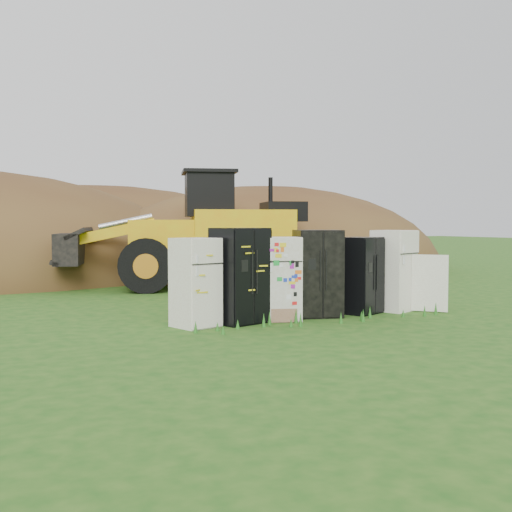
{
  "coord_description": "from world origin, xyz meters",
  "views": [
    {
      "loc": [
        -6.89,
        -11.2,
        1.96
      ],
      "look_at": [
        -0.11,
        2.0,
        1.18
      ],
      "focal_mm": 45.0,
      "sensor_mm": 36.0,
      "label": 1
    }
  ],
  "objects_px": {
    "fridge_black_side": "(240,276)",
    "fridge_black_right": "(360,275)",
    "fridge_leftmost": "(195,282)",
    "fridge_dark_mid": "(318,273)",
    "wheel_loader": "(179,229)",
    "fridge_open_door": "(394,270)",
    "fridge_sticker": "(281,279)"
  },
  "relations": [
    {
      "from": "fridge_dark_mid",
      "to": "wheel_loader",
      "type": "bearing_deg",
      "value": 111.61
    },
    {
      "from": "fridge_black_side",
      "to": "fridge_black_right",
      "type": "distance_m",
      "value": 2.89
    },
    {
      "from": "fridge_black_side",
      "to": "wheel_loader",
      "type": "height_order",
      "value": "wheel_loader"
    },
    {
      "from": "fridge_black_right",
      "to": "wheel_loader",
      "type": "height_order",
      "value": "wheel_loader"
    },
    {
      "from": "fridge_leftmost",
      "to": "fridge_dark_mid",
      "type": "relative_size",
      "value": 0.93
    },
    {
      "from": "fridge_dark_mid",
      "to": "fridge_black_right",
      "type": "xyz_separation_m",
      "value": [
        1.06,
        -0.03,
        -0.08
      ]
    },
    {
      "from": "fridge_black_side",
      "to": "fridge_black_right",
      "type": "xyz_separation_m",
      "value": [
        2.89,
        0.01,
        -0.1
      ]
    },
    {
      "from": "fridge_black_side",
      "to": "fridge_open_door",
      "type": "bearing_deg",
      "value": -14.87
    },
    {
      "from": "fridge_sticker",
      "to": "fridge_dark_mid",
      "type": "xyz_separation_m",
      "value": [
        0.92,
        0.07,
        0.07
      ]
    },
    {
      "from": "fridge_dark_mid",
      "to": "fridge_leftmost",
      "type": "bearing_deg",
      "value": -161.62
    },
    {
      "from": "fridge_dark_mid",
      "to": "fridge_open_door",
      "type": "height_order",
      "value": "fridge_dark_mid"
    },
    {
      "from": "fridge_leftmost",
      "to": "fridge_black_side",
      "type": "height_order",
      "value": "fridge_black_side"
    },
    {
      "from": "fridge_black_side",
      "to": "fridge_dark_mid",
      "type": "xyz_separation_m",
      "value": [
        1.82,
        0.04,
        -0.03
      ]
    },
    {
      "from": "fridge_leftmost",
      "to": "fridge_open_door",
      "type": "height_order",
      "value": "fridge_open_door"
    },
    {
      "from": "fridge_open_door",
      "to": "fridge_leftmost",
      "type": "bearing_deg",
      "value": 159.93
    },
    {
      "from": "fridge_leftmost",
      "to": "fridge_black_right",
      "type": "height_order",
      "value": "fridge_leftmost"
    },
    {
      "from": "fridge_black_right",
      "to": "fridge_sticker",
      "type": "bearing_deg",
      "value": 159.5
    },
    {
      "from": "fridge_leftmost",
      "to": "fridge_dark_mid",
      "type": "height_order",
      "value": "fridge_dark_mid"
    },
    {
      "from": "fridge_black_side",
      "to": "wheel_loader",
      "type": "xyz_separation_m",
      "value": [
        1.28,
        6.8,
        0.83
      ]
    },
    {
      "from": "wheel_loader",
      "to": "fridge_sticker",
      "type": "bearing_deg",
      "value": -74.95
    },
    {
      "from": "fridge_black_side",
      "to": "wheel_loader",
      "type": "bearing_deg",
      "value": 63.97
    },
    {
      "from": "fridge_black_right",
      "to": "fridge_open_door",
      "type": "bearing_deg",
      "value": -20.25
    },
    {
      "from": "fridge_leftmost",
      "to": "fridge_black_right",
      "type": "relative_size",
      "value": 1.02
    },
    {
      "from": "fridge_leftmost",
      "to": "fridge_sticker",
      "type": "relative_size",
      "value": 1.0
    },
    {
      "from": "fridge_open_door",
      "to": "wheel_loader",
      "type": "distance_m",
      "value": 7.28
    },
    {
      "from": "fridge_black_side",
      "to": "fridge_dark_mid",
      "type": "bearing_deg",
      "value": -14.02
    },
    {
      "from": "fridge_leftmost",
      "to": "wheel_loader",
      "type": "relative_size",
      "value": 0.23
    },
    {
      "from": "fridge_sticker",
      "to": "wheel_loader",
      "type": "height_order",
      "value": "wheel_loader"
    },
    {
      "from": "fridge_black_right",
      "to": "wheel_loader",
      "type": "xyz_separation_m",
      "value": [
        -1.6,
        6.79,
        0.93
      ]
    },
    {
      "from": "fridge_black_side",
      "to": "fridge_open_door",
      "type": "distance_m",
      "value": 3.81
    },
    {
      "from": "fridge_leftmost",
      "to": "fridge_black_side",
      "type": "xyz_separation_m",
      "value": [
        0.94,
        0.02,
        0.09
      ]
    },
    {
      "from": "fridge_black_side",
      "to": "fridge_black_right",
      "type": "height_order",
      "value": "fridge_black_side"
    }
  ]
}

